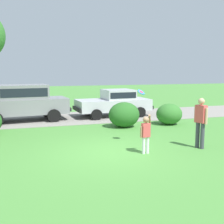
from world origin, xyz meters
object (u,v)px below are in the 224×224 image
at_px(adult_onlooker, 201,120).
at_px(parked_sedan, 115,102).
at_px(parked_suv, 23,101).
at_px(frisbee, 141,92).
at_px(child_thrower, 146,132).

bearing_deg(adult_onlooker, parked_sedan, 95.39).
xyz_separation_m(parked_suv, adult_onlooker, (5.78, -7.29, -0.09)).
bearing_deg(parked_suv, parked_sedan, 1.78).
bearing_deg(frisbee, parked_sedan, 80.80).
relative_size(parked_sedan, frisbee, 14.17).
distance_m(child_thrower, frisbee, 1.71).
xyz_separation_m(parked_sedan, parked_suv, (-5.07, -0.16, 0.23)).
height_order(parked_suv, adult_onlooker, parked_suv).
xyz_separation_m(child_thrower, frisbee, (0.33, 1.19, 1.18)).
relative_size(child_thrower, frisbee, 4.06).
xyz_separation_m(parked_sedan, child_thrower, (-1.35, -7.49, -0.13)).
relative_size(parked_suv, frisbee, 15.33).
xyz_separation_m(parked_suv, frisbee, (4.05, -6.14, 0.82)).
relative_size(parked_suv, child_thrower, 3.78).
bearing_deg(frisbee, adult_onlooker, -33.81).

